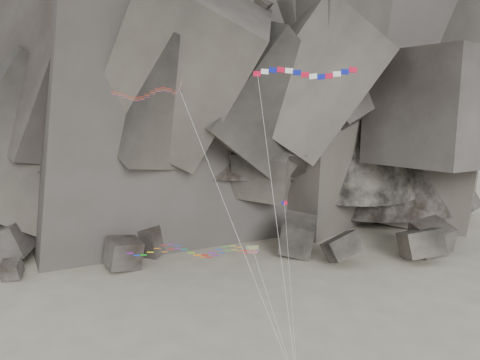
{
  "coord_description": "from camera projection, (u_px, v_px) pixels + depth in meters",
  "views": [
    {
      "loc": [
        -7.0,
        -47.26,
        28.57
      ],
      "look_at": [
        -1.46,
        6.0,
        19.58
      ],
      "focal_mm": 35.0,
      "sensor_mm": 36.0,
      "label": 1
    }
  ],
  "objects": [
    {
      "name": "parafoil_kite",
      "position": [
        186.0,
        250.0,
        51.49
      ],
      "size": [
        17.38,
        10.78,
        11.42
      ],
      "rotation": [
        0.0,
        0.0,
        -0.35
      ],
      "color": "yellow",
      "rests_on": "ground"
    },
    {
      "name": "banner_kite",
      "position": [
        304.0,
        74.0,
        49.75
      ],
      "size": [
        10.75,
        12.33,
        30.61
      ],
      "rotation": [
        0.0,
        0.0,
        -0.26
      ],
      "color": "red",
      "rests_on": "ground"
    },
    {
      "name": "headland",
      "position": [
        219.0,
        46.0,
        113.52
      ],
      "size": [
        110.0,
        70.0,
        84.0
      ],
      "primitive_type": null,
      "color": "#585148",
      "rests_on": "ground"
    },
    {
      "name": "boulder_field",
      "position": [
        234.0,
        245.0,
        85.38
      ],
      "size": [
        85.33,
        17.02,
        9.03
      ],
      "color": "#47423F",
      "rests_on": "ground"
    },
    {
      "name": "pennant_kite",
      "position": [
        286.0,
        231.0,
        48.57
      ],
      "size": [
        0.61,
        8.18,
        16.55
      ],
      "rotation": [
        0.0,
        0.0,
        -0.23
      ],
      "color": "red",
      "rests_on": "ground"
    },
    {
      "name": "delta_kite",
      "position": [
        143.0,
        94.0,
        51.38
      ],
      "size": [
        18.64,
        14.41,
        29.24
      ],
      "rotation": [
        0.0,
        0.0,
        0.05
      ],
      "color": "red",
      "rests_on": "ground"
    }
  ]
}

